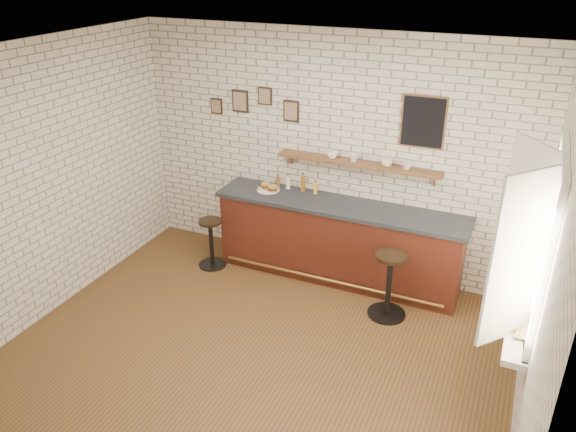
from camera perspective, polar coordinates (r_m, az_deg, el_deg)
name	(u,v)px	position (r m, az deg, el deg)	size (l,w,h in m)	color
ground	(259,349)	(6.05, -2.98, -13.34)	(5.00, 5.00, 0.00)	brown
bar_counter	(338,241)	(7.00, 5.12, -2.55)	(3.10, 0.65, 1.01)	#501F15
sandwich_plate	(268,190)	(7.13, -2.01, 2.66)	(0.28, 0.28, 0.01)	white
ciabatta_sandwich	(269,187)	(7.11, -1.93, 3.00)	(0.25, 0.17, 0.08)	tan
potato_chips	(267,189)	(7.14, -2.10, 2.73)	(0.26, 0.19, 0.00)	#F2B455
bitters_bottle_brown	(278,182)	(7.21, -1.04, 3.50)	(0.06, 0.06, 0.18)	brown
bitters_bottle_white	(288,183)	(7.15, 0.00, 3.39)	(0.05, 0.05, 0.20)	white
bitters_bottle_amber	(303,184)	(7.07, 1.52, 3.27)	(0.06, 0.06, 0.25)	#9C5C19
condiment_bottle_yellow	(316,188)	(7.02, 2.81, 2.83)	(0.05, 0.05, 0.17)	yellow
bar_stool_left	(211,241)	(7.36, -7.81, -2.57)	(0.36, 0.36, 0.66)	black
bar_stool_right	(389,283)	(6.40, 10.23, -6.72)	(0.45, 0.45, 0.79)	black
wall_shelf	(358,164)	(6.74, 7.11, 5.28)	(2.00, 0.18, 0.18)	brown
shelf_cup_a	(332,155)	(6.80, 4.50, 6.24)	(0.12, 0.12, 0.10)	white
shelf_cup_b	(354,158)	(6.72, 6.74, 5.92)	(0.11, 0.11, 0.10)	white
shelf_cup_c	(387,162)	(6.63, 10.00, 5.42)	(0.13, 0.13, 0.11)	white
shelf_cup_d	(407,166)	(6.58, 11.99, 5.03)	(0.10, 0.10, 0.09)	white
back_wall_decor	(348,114)	(6.68, 6.13, 10.28)	(2.96, 0.02, 0.56)	black
window_sill	(520,318)	(5.33, 22.47, -9.59)	(0.20, 1.35, 0.06)	white
casement_window	(531,241)	(4.96, 23.42, -2.37)	(0.40, 1.30, 1.56)	white
book_lower	(516,330)	(5.11, 22.16, -10.64)	(0.16, 0.22, 0.02)	tan
book_upper	(516,330)	(5.08, 22.18, -10.65)	(0.15, 0.21, 0.02)	tan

